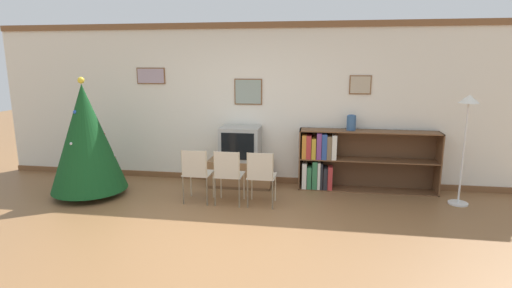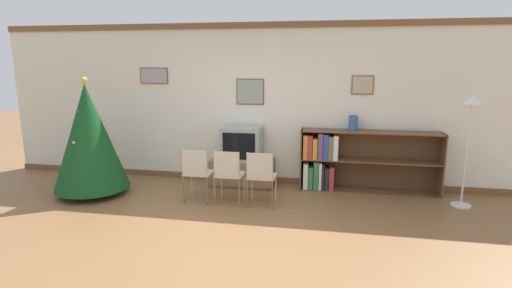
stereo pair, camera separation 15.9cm
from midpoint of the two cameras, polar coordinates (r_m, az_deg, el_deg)
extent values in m
plane|color=brown|center=(4.77, -6.64, -14.13)|extent=(24.00, 24.00, 0.00)
cube|color=silver|center=(6.83, -1.11, 5.66)|extent=(9.20, 0.08, 2.70)
cube|color=brown|center=(6.76, -1.24, 16.64)|extent=(9.20, 0.03, 0.10)
cube|color=brown|center=(7.03, -1.14, -4.97)|extent=(9.20, 0.03, 0.10)
cube|color=brown|center=(7.28, -15.40, 9.37)|extent=(0.51, 0.02, 0.28)
cube|color=#A893A3|center=(7.27, -15.44, 9.36)|extent=(0.48, 0.01, 0.24)
cube|color=brown|center=(6.77, -1.79, 7.48)|extent=(0.47, 0.02, 0.43)
cube|color=gray|center=(6.76, -1.81, 7.47)|extent=(0.44, 0.01, 0.40)
cube|color=brown|center=(6.67, 14.01, 8.21)|extent=(0.34, 0.02, 0.30)
cube|color=tan|center=(6.65, 14.02, 8.20)|extent=(0.31, 0.01, 0.27)
cylinder|color=maroon|center=(6.89, -23.14, -6.31)|extent=(0.36, 0.36, 0.10)
cone|color=#14471E|center=(6.69, -23.74, 0.83)|extent=(1.14, 1.14, 1.65)
sphere|color=yellow|center=(6.59, -24.38, 8.30)|extent=(0.10, 0.10, 0.10)
sphere|color=silver|center=(6.71, -20.28, -1.55)|extent=(0.04, 0.04, 0.04)
sphere|color=#1E4CB2|center=(6.56, -25.08, 4.15)|extent=(0.06, 0.06, 0.06)
sphere|color=gold|center=(6.83, -25.18, 2.13)|extent=(0.05, 0.05, 0.05)
sphere|color=red|center=(6.76, -21.54, 1.30)|extent=(0.04, 0.04, 0.04)
sphere|color=red|center=(6.89, -20.28, -1.79)|extent=(0.06, 0.06, 0.06)
sphere|color=silver|center=(6.50, -25.53, 0.03)|extent=(0.05, 0.05, 0.05)
cube|color=brown|center=(6.82, -2.85, -5.75)|extent=(1.01, 0.48, 0.05)
cube|color=olive|center=(6.76, -2.87, -3.91)|extent=(1.05, 0.50, 0.41)
cube|color=#9E9E99|center=(6.64, -2.91, 0.09)|extent=(0.65, 0.48, 0.56)
cube|color=black|center=(6.41, -3.37, -0.35)|extent=(0.53, 0.01, 0.43)
cube|color=#BCB29E|center=(6.05, -9.00, -4.14)|extent=(0.40, 0.40, 0.02)
cube|color=#BCB29E|center=(5.82, -9.65, -2.78)|extent=(0.35, 0.02, 0.38)
cylinder|color=beige|center=(6.33, -9.99, -5.53)|extent=(0.02, 0.02, 0.42)
cylinder|color=beige|center=(6.23, -6.84, -5.73)|extent=(0.02, 0.02, 0.42)
cylinder|color=beige|center=(6.01, -11.11, -6.53)|extent=(0.02, 0.02, 0.42)
cylinder|color=beige|center=(5.90, -7.80, -6.76)|extent=(0.02, 0.02, 0.42)
cylinder|color=beige|center=(5.95, -11.18, -4.72)|extent=(0.02, 0.02, 0.82)
cylinder|color=beige|center=(5.84, -7.85, -4.93)|extent=(0.02, 0.02, 0.82)
cube|color=#BCB29E|center=(5.92, -4.56, -4.38)|extent=(0.40, 0.40, 0.02)
cube|color=#BCB29E|center=(5.69, -5.04, -3.01)|extent=(0.35, 0.02, 0.38)
cylinder|color=beige|center=(6.20, -5.76, -5.80)|extent=(0.02, 0.02, 0.42)
cylinder|color=beige|center=(6.12, -2.48, -5.98)|extent=(0.02, 0.02, 0.42)
cylinder|color=beige|center=(5.87, -6.66, -6.84)|extent=(0.02, 0.02, 0.42)
cylinder|color=beige|center=(5.78, -3.20, -7.06)|extent=(0.02, 0.02, 0.42)
cylinder|color=beige|center=(5.81, -6.70, -4.99)|extent=(0.02, 0.02, 0.82)
cylinder|color=beige|center=(5.72, -3.22, -5.18)|extent=(0.02, 0.02, 0.82)
cube|color=#BCB29E|center=(5.83, 0.06, -4.61)|extent=(0.40, 0.40, 0.02)
cube|color=#BCB29E|center=(5.60, -0.25, -3.22)|extent=(0.35, 0.02, 0.38)
cylinder|color=beige|center=(6.10, -1.35, -6.04)|extent=(0.02, 0.02, 0.42)
cylinder|color=beige|center=(6.04, 2.02, -6.20)|extent=(0.02, 0.02, 0.42)
cylinder|color=beige|center=(5.76, -2.01, -7.12)|extent=(0.02, 0.02, 0.42)
cylinder|color=beige|center=(5.71, 1.57, -7.31)|extent=(0.02, 0.02, 0.42)
cylinder|color=beige|center=(5.70, -2.02, -5.25)|extent=(0.02, 0.02, 0.82)
cylinder|color=beige|center=(5.64, 1.58, -5.42)|extent=(0.02, 0.02, 0.82)
cube|color=brown|center=(6.65, 5.61, -2.07)|extent=(0.02, 0.36, 0.99)
cube|color=brown|center=(6.87, 24.02, -2.58)|extent=(0.02, 0.36, 0.99)
cube|color=brown|center=(6.57, 15.19, 1.74)|extent=(2.19, 0.36, 0.02)
cube|color=brown|center=(6.80, 14.75, -6.32)|extent=(2.19, 0.36, 0.02)
cube|color=brown|center=(6.67, 14.98, -2.19)|extent=(2.15, 0.36, 0.02)
cube|color=brown|center=(6.84, 14.83, -2.01)|extent=(2.19, 0.01, 0.99)
cube|color=silver|center=(6.68, 6.27, -4.36)|extent=(0.07, 0.28, 0.42)
cube|color=#337547|center=(6.69, 6.96, -4.62)|extent=(0.07, 0.29, 0.36)
cube|color=#337547|center=(6.67, 7.72, -4.26)|extent=(0.08, 0.29, 0.46)
cube|color=silver|center=(6.66, 8.30, -4.35)|extent=(0.04, 0.28, 0.44)
cube|color=#232328|center=(6.68, 8.68, -4.40)|extent=(0.04, 0.31, 0.43)
cube|color=#232328|center=(6.68, 9.20, -4.73)|extent=(0.06, 0.27, 0.36)
cube|color=#B73333|center=(6.65, 9.85, -4.74)|extent=(0.07, 0.22, 0.38)
cube|color=orange|center=(6.52, 6.21, -0.34)|extent=(0.07, 0.20, 0.39)
cube|color=#B73333|center=(6.57, 6.88, -0.30)|extent=(0.08, 0.30, 0.38)
cube|color=gold|center=(6.54, 7.58, -0.57)|extent=(0.07, 0.24, 0.34)
cube|color=#7A3D7F|center=(6.52, 8.31, -0.22)|extent=(0.08, 0.22, 0.43)
cube|color=#2D4C93|center=(6.52, 9.05, -0.32)|extent=(0.08, 0.21, 0.41)
cube|color=#756047|center=(6.56, 9.73, -0.40)|extent=(0.07, 0.30, 0.38)
cube|color=silver|center=(6.54, 10.42, -0.38)|extent=(0.08, 0.26, 0.40)
cylinder|color=#335684|center=(6.55, 12.78, 2.95)|extent=(0.15, 0.15, 0.23)
torus|color=#335684|center=(6.54, 12.83, 3.96)|extent=(0.13, 0.13, 0.03)
cylinder|color=silver|center=(6.64, 26.27, -7.60)|extent=(0.28, 0.28, 0.03)
cylinder|color=silver|center=(6.45, 26.87, -1.29)|extent=(0.03, 0.03, 1.47)
cone|color=white|center=(6.34, 27.54, 5.75)|extent=(0.28, 0.28, 0.12)
camera|label=1|loc=(0.08, -90.80, -0.17)|focal=28.00mm
camera|label=2|loc=(0.08, 89.20, 0.17)|focal=28.00mm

